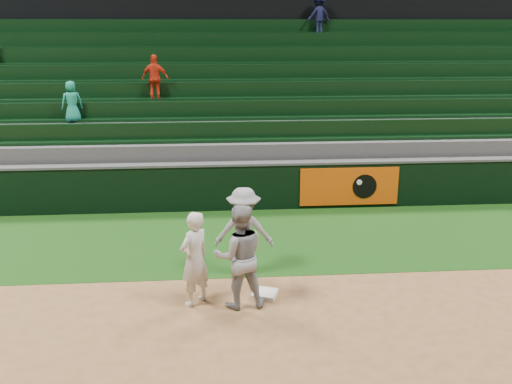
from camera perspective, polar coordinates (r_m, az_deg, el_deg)
The scene contains 8 objects.
ground at distance 10.23m, azimuth -0.86°, elevation -10.70°, with size 70.00×70.00×0.00m, color brown.
foul_grass at distance 12.97m, azimuth -1.72°, elevation -4.67°, with size 36.00×4.20×0.01m, color #12380E.
first_base at distance 10.32m, azimuth 0.89°, elevation -10.17°, with size 0.41×0.41×0.09m, color white.
first_baseman at distance 9.81m, azimuth -6.18°, elevation -6.65°, with size 0.61×0.40×1.67m, color silver.
baserunner at distance 9.66m, azimuth -1.68°, elevation -6.45°, with size 0.88×0.69×1.82m, color gray.
base_coach at distance 10.89m, azimuth -1.23°, elevation -3.97°, with size 1.12×0.64×1.73m, color gray.
field_wall at distance 14.86m, azimuth -2.07°, elevation 0.64°, with size 36.00×0.45×1.25m.
stadium_seating at distance 18.32m, azimuth -2.72°, elevation 7.05°, with size 36.00×5.95×5.63m.
Camera 1 is at (-0.57, -9.09, 4.65)m, focal length 40.00 mm.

